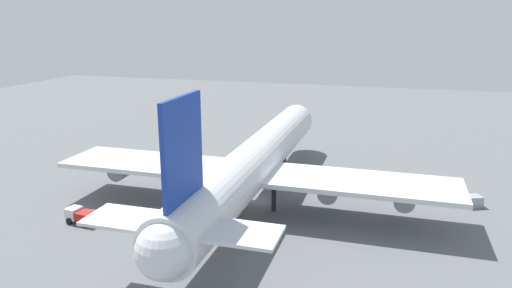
{
  "coord_description": "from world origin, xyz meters",
  "views": [
    {
      "loc": [
        -68.11,
        -20.16,
        28.57
      ],
      "look_at": [
        0.0,
        0.0,
        9.48
      ],
      "focal_mm": 33.27,
      "sensor_mm": 36.0,
      "label": 1
    }
  ],
  "objects": [
    {
      "name": "ground_plane",
      "position": [
        0.0,
        0.0,
        0.0
      ],
      "size": [
        273.32,
        273.32,
        0.0
      ],
      "primitive_type": "plane",
      "color": "slate"
    },
    {
      "name": "safety_cone_nose",
      "position": [
        30.75,
        3.94,
        0.36
      ],
      "size": [
        0.51,
        0.51,
        0.73
      ],
      "primitive_type": "cone",
      "color": "orange",
      "rests_on": "ground_plane"
    },
    {
      "name": "cargo_airplane",
      "position": [
        -0.21,
        0.0,
        6.72
      ],
      "size": [
        68.33,
        60.82,
        21.07
      ],
      "color": "silver",
      "rests_on": "ground_plane"
    },
    {
      "name": "baggage_tug",
      "position": [
        -15.05,
        21.62,
        1.14
      ],
      "size": [
        2.96,
        4.8,
        2.1
      ],
      "color": "silver",
      "rests_on": "ground_plane"
    },
    {
      "name": "cargo_container_fore",
      "position": [
        7.57,
        -32.91,
        0.84
      ],
      "size": [
        2.9,
        3.25,
        1.68
      ],
      "color": "#999EA8",
      "rests_on": "ground_plane"
    }
  ]
}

